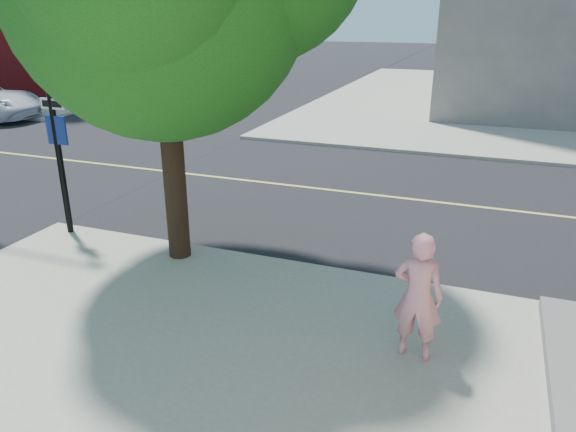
% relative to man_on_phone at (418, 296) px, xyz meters
% --- Properties ---
extents(ground, '(140.00, 140.00, 0.00)m').
position_rel_man_on_phone_xyz_m(ground, '(-6.78, 2.13, -0.99)').
color(ground, black).
rests_on(ground, ground).
extents(road_ew, '(140.00, 9.00, 0.01)m').
position_rel_man_on_phone_xyz_m(road_ew, '(-6.78, 6.63, -0.98)').
color(road_ew, black).
rests_on(road_ew, ground).
extents(sidewalk_nw, '(26.00, 25.00, 0.12)m').
position_rel_man_on_phone_xyz_m(sidewalk_nw, '(-29.78, 23.63, -0.93)').
color(sidewalk_nw, '#9B9A89').
rests_on(sidewalk_nw, ground).
extents(man_on_phone, '(0.65, 0.44, 1.73)m').
position_rel_man_on_phone_xyz_m(man_on_phone, '(0.00, 0.00, 0.00)').
color(man_on_phone, pink).
rests_on(man_on_phone, sidewalk_se).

